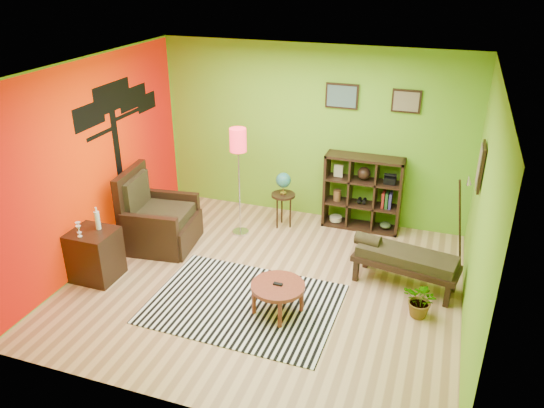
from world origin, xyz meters
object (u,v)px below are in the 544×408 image
(armchair, at_px, (157,223))
(side_cabinet, at_px, (95,254))
(floor_lamp, at_px, (238,150))
(potted_plant, at_px, (421,304))
(bench, at_px, (403,258))
(cube_shelf, at_px, (363,193))
(coffee_table, at_px, (278,289))
(globe_table, at_px, (283,186))

(armchair, distance_m, side_cabinet, 1.13)
(floor_lamp, bearing_deg, potted_plant, -23.98)
(armchair, bearing_deg, bench, 1.03)
(cube_shelf, bearing_deg, coffee_table, -102.07)
(coffee_table, height_order, potted_plant, coffee_table)
(coffee_table, bearing_deg, floor_lamp, 124.41)
(coffee_table, xyz_separation_m, side_cabinet, (-2.56, -0.04, 0.01))
(globe_table, bearing_deg, floor_lamp, -141.73)
(coffee_table, relative_size, side_cabinet, 0.65)
(bench, bearing_deg, coffee_table, -140.62)
(bench, height_order, potted_plant, bench)
(coffee_table, distance_m, side_cabinet, 2.56)
(bench, relative_size, potted_plant, 3.09)
(side_cabinet, bearing_deg, potted_plant, 7.26)
(cube_shelf, xyz_separation_m, potted_plant, (1.10, -2.08, -0.42))
(side_cabinet, distance_m, potted_plant, 4.25)
(armchair, height_order, cube_shelf, cube_shelf)
(armchair, bearing_deg, potted_plant, -8.02)
(potted_plant, bearing_deg, armchair, 171.98)
(floor_lamp, distance_m, cube_shelf, 2.09)
(side_cabinet, xyz_separation_m, bench, (3.91, 1.15, 0.05))
(side_cabinet, distance_m, floor_lamp, 2.48)
(globe_table, relative_size, cube_shelf, 0.77)
(potted_plant, bearing_deg, cube_shelf, 117.86)
(coffee_table, height_order, globe_table, globe_table)
(floor_lamp, bearing_deg, coffee_table, -55.59)
(globe_table, height_order, bench, globe_table)
(potted_plant, bearing_deg, bench, 116.20)
(cube_shelf, height_order, potted_plant, cube_shelf)
(side_cabinet, bearing_deg, armchair, 73.80)
(armchair, xyz_separation_m, globe_table, (1.60, 1.16, 0.34))
(potted_plant, bearing_deg, side_cabinet, -172.74)
(floor_lamp, bearing_deg, bench, -14.42)
(bench, bearing_deg, floor_lamp, 165.58)
(coffee_table, height_order, floor_lamp, floor_lamp)
(side_cabinet, distance_m, cube_shelf, 4.07)
(armchair, bearing_deg, side_cabinet, -106.20)
(armchair, bearing_deg, cube_shelf, 28.66)
(coffee_table, bearing_deg, globe_table, 106.38)
(side_cabinet, bearing_deg, globe_table, 49.55)
(coffee_table, distance_m, globe_table, 2.32)
(coffee_table, xyz_separation_m, bench, (1.35, 1.11, 0.06))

